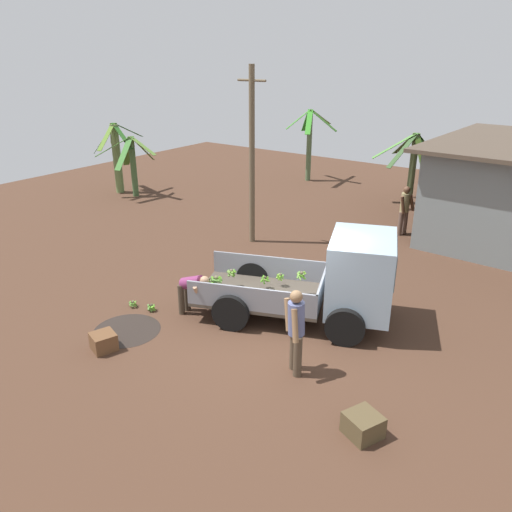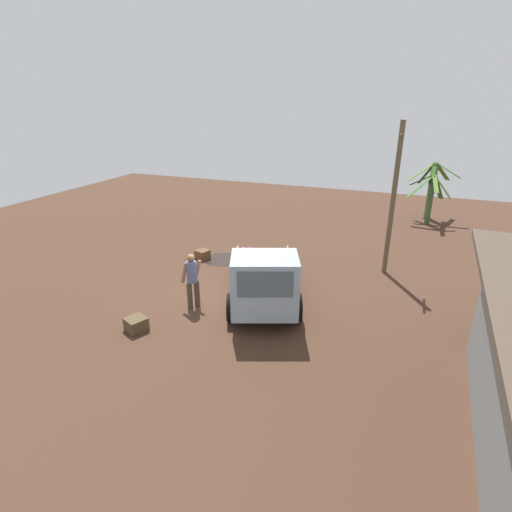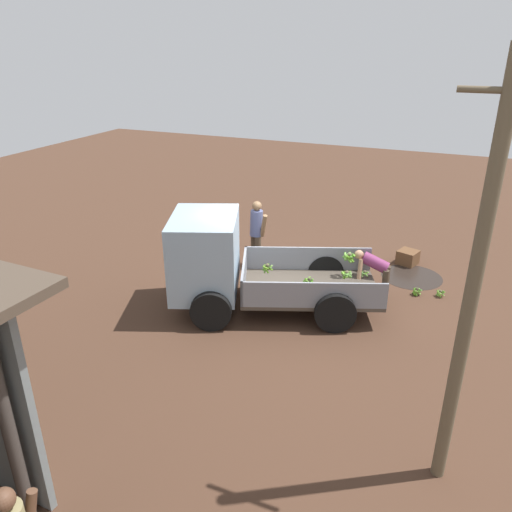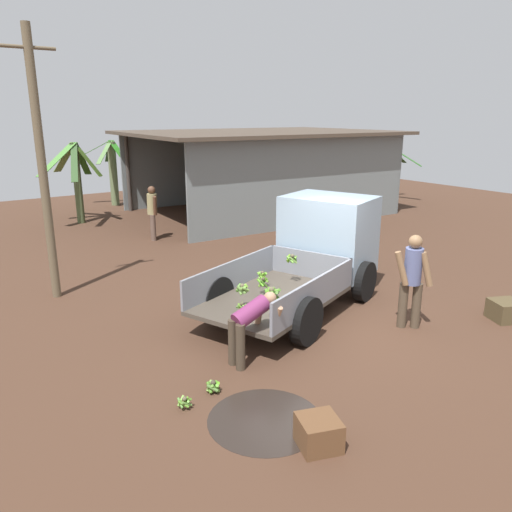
# 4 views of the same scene
# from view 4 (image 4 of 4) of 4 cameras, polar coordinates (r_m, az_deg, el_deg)

# --- Properties ---
(ground) EXTENTS (36.00, 36.00, 0.00)m
(ground) POSITION_cam_4_polar(r_m,az_deg,el_deg) (9.78, 7.67, -6.97)
(ground) COLOR #472E20
(mud_patch_0) EXTENTS (1.49, 1.49, 0.01)m
(mud_patch_0) POSITION_cam_4_polar(r_m,az_deg,el_deg) (6.74, 1.04, -18.22)
(mud_patch_0) COLOR black
(mud_patch_0) RESTS_ON ground
(cargo_truck) EXTENTS (4.78, 3.32, 2.09)m
(cargo_truck) POSITION_cam_4_polar(r_m,az_deg,el_deg) (10.65, 7.21, 1.11)
(cargo_truck) COLOR #494036
(cargo_truck) RESTS_ON ground
(warehouse_shed) EXTENTS (10.05, 7.57, 3.14)m
(warehouse_shed) POSITION_cam_4_polar(r_m,az_deg,el_deg) (19.95, 1.53, 11.82)
(warehouse_shed) COLOR slate
(warehouse_shed) RESTS_ON ground
(utility_pole) EXTENTS (0.99, 0.18, 5.44)m
(utility_pole) POSITION_cam_4_polar(r_m,az_deg,el_deg) (11.00, -23.27, 9.46)
(utility_pole) COLOR brown
(utility_pole) RESTS_ON ground
(banana_palm_1) EXTENTS (3.23, 2.96, 2.51)m
(banana_palm_1) POSITION_cam_4_polar(r_m,az_deg,el_deg) (23.37, 14.34, 9.62)
(banana_palm_1) COLOR #4D5D2E
(banana_palm_1) RESTS_ON ground
(banana_palm_2) EXTENTS (2.32, 2.86, 2.83)m
(banana_palm_2) POSITION_cam_4_polar(r_m,az_deg,el_deg) (18.79, -19.84, 8.33)
(banana_palm_2) COLOR #4A5935
(banana_palm_2) RESTS_ON ground
(banana_palm_5) EXTENTS (2.67, 2.28, 2.72)m
(banana_palm_5) POSITION_cam_4_polar(r_m,az_deg,el_deg) (22.16, -16.02, 9.27)
(banana_palm_5) COLOR #63734A
(banana_palm_5) RESTS_ON ground
(person_foreground_visitor) EXTENTS (0.61, 0.57, 1.75)m
(person_foreground_visitor) POSITION_cam_4_polar(r_m,az_deg,el_deg) (9.35, 17.43, -2.34)
(person_foreground_visitor) COLOR #4D3E2F
(person_foreground_visitor) RESTS_ON ground
(person_worker_loading) EXTENTS (0.83, 0.64, 1.09)m
(person_worker_loading) POSITION_cam_4_polar(r_m,az_deg,el_deg) (7.78, -0.71, -7.55)
(person_worker_loading) COLOR #413528
(person_worker_loading) RESTS_ON ground
(person_bystander_near_shed) EXTENTS (0.47, 0.66, 1.67)m
(person_bystander_near_shed) POSITION_cam_4_polar(r_m,az_deg,el_deg) (15.68, -11.73, 5.13)
(person_bystander_near_shed) COLOR brown
(person_bystander_near_shed) RESTS_ON ground
(banana_bunch_on_ground_0) EXTENTS (0.21, 0.22, 0.17)m
(banana_bunch_on_ground_0) POSITION_cam_4_polar(r_m,az_deg,el_deg) (6.98, -8.17, -16.16)
(banana_bunch_on_ground_0) COLOR brown
(banana_bunch_on_ground_0) RESTS_ON ground
(banana_bunch_on_ground_1) EXTENTS (0.23, 0.24, 0.19)m
(banana_bunch_on_ground_1) POSITION_cam_4_polar(r_m,az_deg,el_deg) (7.27, -4.91, -14.60)
(banana_bunch_on_ground_1) COLOR #403A2A
(banana_bunch_on_ground_1) RESTS_ON ground
(wooden_crate_0) EXTENTS (0.60, 0.60, 0.37)m
(wooden_crate_0) POSITION_cam_4_polar(r_m,az_deg,el_deg) (6.25, 7.17, -19.41)
(wooden_crate_0) COLOR brown
(wooden_crate_0) RESTS_ON ground
(wooden_crate_1) EXTENTS (0.69, 0.69, 0.38)m
(wooden_crate_1) POSITION_cam_4_polar(r_m,az_deg,el_deg) (10.63, 26.63, -5.59)
(wooden_crate_1) COLOR #4F4028
(wooden_crate_1) RESTS_ON ground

